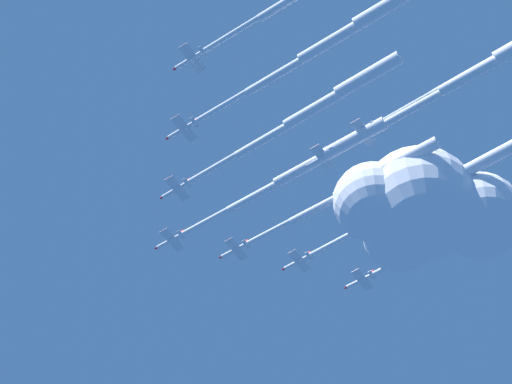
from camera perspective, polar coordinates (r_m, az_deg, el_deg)
The scene contains 8 objects.
jet_lead at distance 252.94m, azimuth 3.03°, elevation 1.56°, with size 55.66×53.53×3.70m.
jet_port_inner at distance 241.90m, azimuth 3.72°, elevation 5.17°, with size 54.94×54.44×3.68m.
jet_starboard_inner at distance 258.82m, azimuth 6.49°, elevation 0.60°, with size 52.68×50.58×3.67m.
jet_port_mid at distance 234.13m, azimuth 4.74°, elevation 9.18°, with size 56.29×54.70×3.66m.
jet_starboard_mid at distance 262.85m, azimuth 11.29°, elevation 0.51°, with size 57.77×57.53×3.67m.
jet_starboard_outer at distance 267.62m, azimuth 14.79°, elevation -0.94°, with size 56.27×54.72×3.67m.
jet_trail_port at distance 243.77m, azimuth 13.03°, elevation 7.05°, with size 55.13×54.27×3.67m.
cloud_puff at distance 265.10m, azimuth 9.89°, elevation -0.93°, with size 52.27×38.85×34.67m.
Camera 1 is at (25.48, 143.24, -25.09)m, focal length 66.44 mm.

